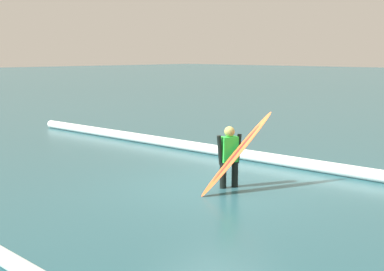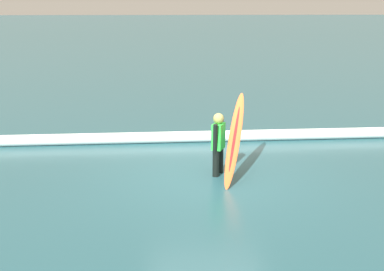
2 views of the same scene
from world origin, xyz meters
name	(u,v)px [view 2 (image 2 of 2)]	position (x,y,z in m)	size (l,w,h in m)	color
ground_plane	(208,176)	(0.00, 0.00, 0.00)	(192.30, 192.30, 0.00)	#27555E
surfer	(218,141)	(-0.22, -0.13, 0.72)	(0.31, 0.56, 1.30)	black
surfboard	(235,139)	(-0.54, 0.00, 0.80)	(0.70, 1.71, 1.62)	#E55926
wave_crest_foreground	(290,134)	(-2.31, -2.78, 0.14)	(0.28, 0.28, 25.40)	white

